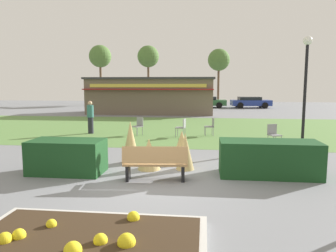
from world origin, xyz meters
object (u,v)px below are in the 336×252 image
object	(u,v)px
tree_right_bg	(219,60)
tree_center_bg	(148,57)
parked_car_west_slot	(158,101)
cafe_chair_center	(182,126)
trash_bin	(61,158)
cafe_chair_north	(273,133)
cafe_chair_east	(211,125)
park_bench	(155,163)
parked_car_center_slot	(206,102)
person_strolling	(90,117)
food_kiosk	(151,95)
lamppost_mid	(306,78)
parked_car_east_slot	(250,102)
cafe_chair_west	(138,125)
tree_left_bg	(100,57)

from	to	relation	value
tree_right_bg	tree_center_bg	world-z (taller)	tree_center_bg
tree_right_bg	parked_car_west_slot	bearing A→B (deg)	-136.13
cafe_chair_center	tree_right_bg	bearing A→B (deg)	84.11
trash_bin	cafe_chair_north	size ratio (longest dim) A/B	0.97
cafe_chair_east	parked_car_west_slot	xyz separation A→B (m)	(-5.52, 19.77, 0.12)
park_bench	cafe_chair_center	xyz separation A→B (m)	(0.20, 7.24, 0.05)
trash_bin	parked_car_center_slot	world-z (taller)	parked_car_center_slot
person_strolling	food_kiosk	bearing A→B (deg)	158.53
parked_car_center_slot	cafe_chair_east	bearing A→B (deg)	-89.62
lamppost_mid	cafe_chair_east	world-z (taller)	lamppost_mid
cafe_chair_east	person_strolling	distance (m)	6.19
lamppost_mid	tree_right_bg	distance (m)	28.93
lamppost_mid	parked_car_east_slot	world-z (taller)	lamppost_mid
park_bench	trash_bin	world-z (taller)	park_bench
food_kiosk	trash_bin	bearing A→B (deg)	-88.19
person_strolling	parked_car_east_slot	size ratio (longest dim) A/B	0.39
cafe_chair_north	parked_car_center_slot	bearing A→B (deg)	96.90
lamppost_mid	tree_center_bg	bearing A→B (deg)	111.97
lamppost_mid	cafe_chair_west	distance (m)	7.93
food_kiosk	parked_car_east_slot	world-z (taller)	food_kiosk
parked_car_center_slot	person_strolling	bearing A→B (deg)	-107.04
trash_bin	parked_car_west_slot	distance (m)	27.13
parked_car_west_slot	cafe_chair_north	bearing A→B (deg)	-69.97
trash_bin	parked_car_east_slot	bearing A→B (deg)	71.65
parked_car_center_slot	parked_car_east_slot	bearing A→B (deg)	-0.03
tree_center_bg	cafe_chair_east	bearing A→B (deg)	-73.52
cafe_chair_west	tree_left_bg	distance (m)	27.02
parked_car_west_slot	tree_center_bg	bearing A→B (deg)	109.22
person_strolling	trash_bin	bearing A→B (deg)	-2.15
cafe_chair_east	tree_center_bg	world-z (taller)	tree_center_bg
cafe_chair_west	tree_right_bg	xyz separation A→B (m)	(5.00, 26.68, 5.07)
person_strolling	cafe_chair_center	bearing A→B (deg)	67.28
park_bench	tree_center_bg	distance (m)	34.82
lamppost_mid	food_kiosk	distance (m)	16.93
person_strolling	tree_right_bg	size ratio (longest dim) A/B	0.24
cafe_chair_center	tree_left_bg	world-z (taller)	tree_left_bg
food_kiosk	parked_car_east_slot	distance (m)	12.28
tree_left_bg	person_strolling	bearing A→B (deg)	-73.07
tree_right_bg	food_kiosk	bearing A→B (deg)	-114.17
cafe_chair_west	parked_car_center_slot	bearing A→B (deg)	80.17
parked_car_east_slot	lamppost_mid	bearing A→B (deg)	-92.29
cafe_chair_center	cafe_chair_north	distance (m)	4.32
parked_car_center_slot	tree_right_bg	distance (m)	8.43
park_bench	tree_center_bg	xyz separation A→B (m)	(-6.11, 33.82, 5.59)
trash_bin	tree_center_bg	size ratio (longest dim) A/B	0.11
food_kiosk	tree_left_bg	size ratio (longest dim) A/B	1.47
trash_bin	parked_car_center_slot	distance (m)	27.44
cafe_chair_north	tree_left_bg	world-z (taller)	tree_left_bg
food_kiosk	person_strolling	world-z (taller)	food_kiosk
trash_bin	tree_center_bg	world-z (taller)	tree_center_bg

